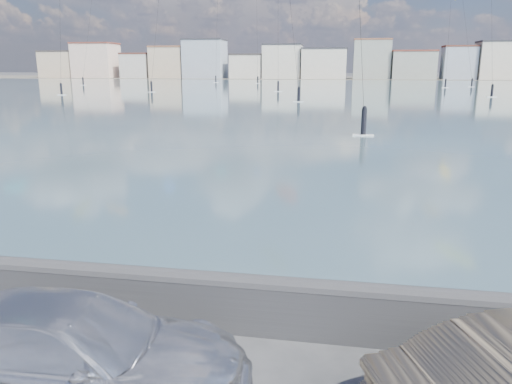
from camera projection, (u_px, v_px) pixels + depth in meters
bay_water at (333, 91)px, 93.67m from camera, size 500.00×177.00×0.00m
far_shore_strip at (341, 78)px, 197.22m from camera, size 500.00×60.00×0.00m
seawall at (187, 296)px, 8.78m from camera, size 400.00×0.36×1.08m
far_buildings at (345, 62)px, 182.16m from camera, size 240.79×13.26×14.60m
car_silver at (72, 352)px, 6.82m from camera, size 5.09×2.39×1.44m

